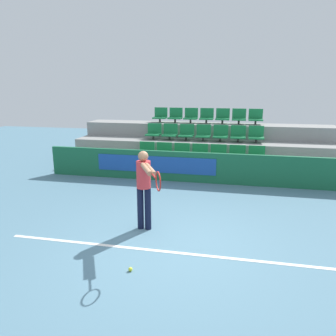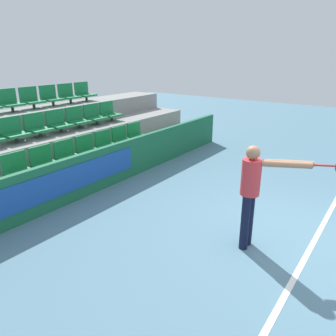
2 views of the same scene
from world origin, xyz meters
name	(u,v)px [view 1 (image 1 of 2)]	position (x,y,z in m)	size (l,w,h in m)	color
ground_plane	(168,246)	(0.00, 0.00, 0.00)	(30.00, 30.00, 0.00)	slate
court_baseline	(165,251)	(0.00, -0.21, 0.00)	(5.99, 0.08, 0.01)	white
barrier_wall	(195,167)	(-0.03, 4.12, 0.46)	(9.33, 0.14, 0.91)	#19603D
bleacher_tier_front	(199,169)	(0.00, 4.71, 0.24)	(8.93, 1.02, 0.49)	gray
bleacher_tier_middle	(202,155)	(0.00, 5.72, 0.49)	(8.93, 1.02, 0.98)	gray
bleacher_tier_back	(206,143)	(0.00, 6.74, 0.73)	(8.93, 1.02, 1.46)	gray
stadium_chair_0	(146,151)	(-1.75, 4.83, 0.73)	(0.49, 0.43, 0.54)	#333333
stadium_chair_1	(164,152)	(-1.17, 4.83, 0.73)	(0.49, 0.43, 0.54)	#333333
stadium_chair_2	(181,153)	(-0.58, 4.83, 0.73)	(0.49, 0.43, 0.54)	#333333
stadium_chair_3	(200,154)	(0.00, 4.83, 0.73)	(0.49, 0.43, 0.54)	#333333
stadium_chair_4	(218,154)	(0.58, 4.83, 0.73)	(0.49, 0.43, 0.54)	#333333
stadium_chair_5	(237,155)	(1.17, 4.83, 0.73)	(0.49, 0.43, 0.54)	#333333
stadium_chair_6	(257,156)	(1.75, 4.83, 0.73)	(0.49, 0.43, 0.54)	#333333
stadium_chair_7	(154,132)	(-1.75, 5.85, 1.22)	(0.49, 0.43, 0.54)	#333333
stadium_chair_8	(170,133)	(-1.17, 5.85, 1.22)	(0.49, 0.43, 0.54)	#333333
stadium_chair_9	(186,133)	(-0.58, 5.85, 1.22)	(0.49, 0.43, 0.54)	#333333
stadium_chair_10	(203,134)	(0.00, 5.85, 1.22)	(0.49, 0.43, 0.54)	#333333
stadium_chair_11	(221,134)	(0.58, 5.85, 1.22)	(0.49, 0.43, 0.54)	#333333
stadium_chair_12	(238,135)	(1.17, 5.85, 1.22)	(0.49, 0.43, 0.54)	#333333
stadium_chair_13	(256,135)	(1.75, 5.85, 1.22)	(0.49, 0.43, 0.54)	#333333
stadium_chair_14	(160,116)	(-1.75, 6.87, 1.70)	(0.49, 0.43, 0.54)	#333333
stadium_chair_15	(175,116)	(-1.17, 6.87, 1.70)	(0.49, 0.43, 0.54)	#333333
stadium_chair_16	(191,116)	(-0.58, 6.87, 1.70)	(0.49, 0.43, 0.54)	#333333
stadium_chair_17	(207,117)	(0.00, 6.87, 1.70)	(0.49, 0.43, 0.54)	#333333
stadium_chair_18	(223,117)	(0.58, 6.87, 1.70)	(0.49, 0.43, 0.54)	#333333
stadium_chair_19	(239,117)	(1.17, 6.87, 1.70)	(0.49, 0.43, 0.54)	#333333
stadium_chair_20	(256,118)	(1.75, 6.87, 1.70)	(0.49, 0.43, 0.54)	#333333
tennis_player	(145,184)	(-0.58, 0.55, 0.98)	(0.80, 1.42, 1.61)	black
tennis_ball	(130,269)	(-0.41, -0.93, 0.03)	(0.07, 0.07, 0.07)	#CCDB33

